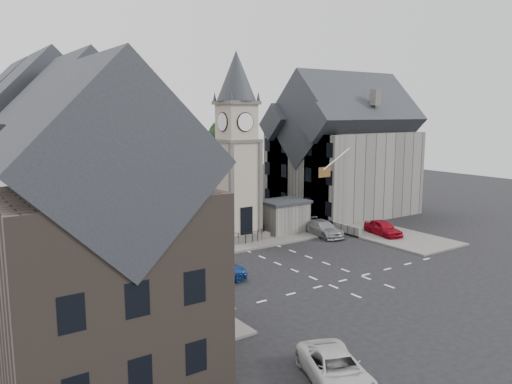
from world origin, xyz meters
TOP-DOWN VIEW (x-y plane):
  - ground at (0.00, 0.00)m, footprint 120.00×120.00m
  - pavement_west at (-12.50, 6.00)m, footprint 6.00×30.00m
  - pavement_east at (12.00, 8.00)m, footprint 6.00×26.00m
  - central_island at (1.50, 8.00)m, footprint 10.00×8.00m
  - road_markings at (0.00, -5.50)m, footprint 20.00×8.00m
  - clock_tower at (0.00, 7.99)m, footprint 4.86×4.86m
  - stone_shelter at (4.80, 7.50)m, footprint 4.30×3.30m
  - town_tree at (2.00, 13.00)m, footprint 7.20×7.20m
  - warning_sign_post at (-3.20, 5.43)m, footprint 0.70×0.19m
  - terrace_pink at (-15.50, 16.00)m, footprint 8.10×7.60m
  - terrace_cream at (-15.50, 8.00)m, footprint 8.10×7.60m
  - terrace_tudor at (-15.50, 0.00)m, footprint 8.10×7.60m
  - building_sw_stone at (-17.00, -9.00)m, footprint 8.60×7.60m
  - backdrop_west at (-12.00, 28.00)m, footprint 20.00×10.00m
  - east_building at (15.59, 11.00)m, footprint 14.40×11.40m
  - east_boundary_wall at (9.20, 10.00)m, footprint 0.40×16.00m
  - flagpole at (8.00, 4.00)m, footprint 3.68×0.10m
  - car_west_blue at (-7.50, -1.06)m, footprint 4.58×2.14m
  - car_west_silver at (-7.50, 2.67)m, footprint 3.97×1.75m
  - car_west_grey at (-10.09, 5.32)m, footprint 5.91×5.81m
  - car_island_silver at (-5.44, 3.38)m, footprint 2.64×4.18m
  - car_island_east at (7.00, 4.50)m, footprint 2.46×4.95m
  - car_east_red at (11.50, 1.40)m, footprint 2.45×4.43m
  - van_sw_white at (-9.50, -14.68)m, footprint 3.74×5.22m
  - pedestrian at (11.50, 7.60)m, footprint 0.66×0.50m

SIDE VIEW (x-z plane):
  - ground at x=0.00m, z-range 0.00..0.00m
  - road_markings at x=0.00m, z-range 0.00..0.01m
  - pavement_west at x=-12.50m, z-range 0.00..0.14m
  - pavement_east at x=12.00m, z-range 0.00..0.14m
  - central_island at x=1.50m, z-range 0.00..0.16m
  - east_boundary_wall at x=9.20m, z-range 0.00..0.90m
  - car_west_silver at x=-7.50m, z-range 0.00..1.27m
  - car_island_silver at x=-5.44m, z-range 0.00..1.30m
  - van_sw_white at x=-9.50m, z-range 0.00..1.32m
  - car_island_east at x=7.00m, z-range 0.00..1.38m
  - car_east_red at x=11.50m, z-range 0.00..1.43m
  - car_west_blue at x=-7.50m, z-range 0.00..1.52m
  - car_west_grey at x=-10.09m, z-range 0.00..1.58m
  - pedestrian at x=11.50m, z-range 0.00..1.63m
  - stone_shelter at x=4.80m, z-range 0.01..3.09m
  - warning_sign_post at x=-3.20m, z-range 0.60..3.45m
  - backdrop_west at x=-12.00m, z-range 0.00..8.00m
  - building_sw_stone at x=-17.00m, z-range 0.15..10.55m
  - terrace_tudor at x=-15.50m, z-range 0.19..12.19m
  - east_building at x=15.59m, z-range -0.04..12.56m
  - terrace_pink at x=-15.50m, z-range 0.18..12.98m
  - terrace_cream at x=-15.50m, z-range 0.18..12.98m
  - town_tree at x=2.00m, z-range 1.57..12.37m
  - flagpole at x=8.00m, z-range 5.63..8.37m
  - clock_tower at x=0.00m, z-range 0.00..16.25m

